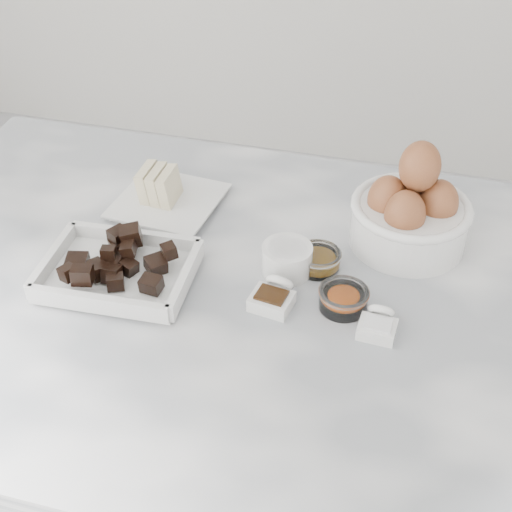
{
  "coord_description": "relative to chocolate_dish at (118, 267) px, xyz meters",
  "views": [
    {
      "loc": [
        0.23,
        -0.76,
        1.63
      ],
      "look_at": [
        0.02,
        0.03,
        0.98
      ],
      "focal_mm": 50.0,
      "sensor_mm": 36.0,
      "label": 1
    }
  ],
  "objects": [
    {
      "name": "chocolate_dish",
      "position": [
        0.0,
        0.0,
        0.0
      ],
      "size": [
        0.23,
        0.18,
        0.06
      ],
      "color": "white",
      "rests_on": "marble_slab"
    },
    {
      "name": "egg_bowl",
      "position": [
        0.4,
        0.2,
        0.03
      ],
      "size": [
        0.19,
        0.19,
        0.18
      ],
      "color": "white",
      "rests_on": "marble_slab"
    },
    {
      "name": "zest_bowl",
      "position": [
        0.33,
        0.03,
        -0.01
      ],
      "size": [
        0.07,
        0.07,
        0.03
      ],
      "color": "white",
      "rests_on": "marble_slab"
    },
    {
      "name": "vanilla_spoon",
      "position": [
        0.24,
        0.01,
        -0.01
      ],
      "size": [
        0.06,
        0.08,
        0.04
      ],
      "color": "white",
      "rests_on": "marble_slab"
    },
    {
      "name": "marble_slab",
      "position": [
        0.18,
        0.03,
        -0.04
      ],
      "size": [
        1.2,
        0.8,
        0.04
      ],
      "primitive_type": "cube",
      "color": "silver",
      "rests_on": "cabinet"
    },
    {
      "name": "cabinet",
      "position": [
        0.18,
        0.03,
        -0.51
      ],
      "size": [
        1.1,
        0.7,
        0.9
      ],
      "primitive_type": "cube",
      "color": "beige",
      "rests_on": "ground"
    },
    {
      "name": "butter_plate",
      "position": [
        -0.0,
        0.2,
        -0.0
      ],
      "size": [
        0.18,
        0.18,
        0.07
      ],
      "color": "white",
      "rests_on": "marble_slab"
    },
    {
      "name": "salt_spoon",
      "position": [
        0.39,
        -0.01,
        -0.01
      ],
      "size": [
        0.05,
        0.06,
        0.04
      ],
      "color": "white",
      "rests_on": "marble_slab"
    },
    {
      "name": "honey_bowl",
      "position": [
        0.28,
        0.1,
        -0.01
      ],
      "size": [
        0.07,
        0.07,
        0.03
      ],
      "color": "white",
      "rests_on": "marble_slab"
    },
    {
      "name": "sugar_ramekin",
      "position": [
        0.24,
        0.08,
        0.0
      ],
      "size": [
        0.08,
        0.08,
        0.05
      ],
      "color": "white",
      "rests_on": "marble_slab"
    }
  ]
}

